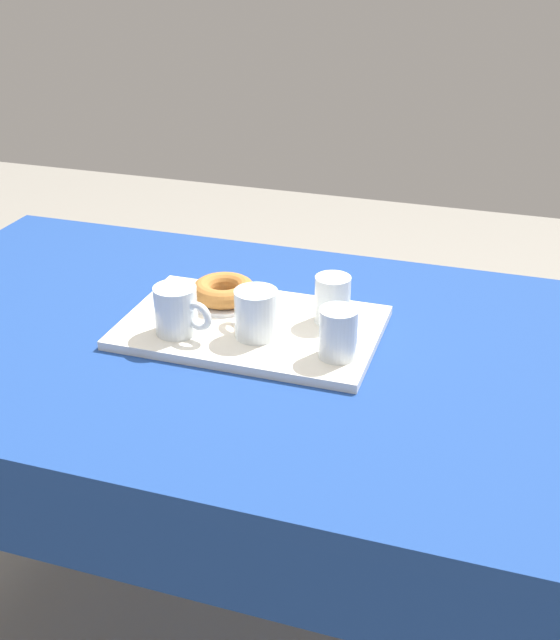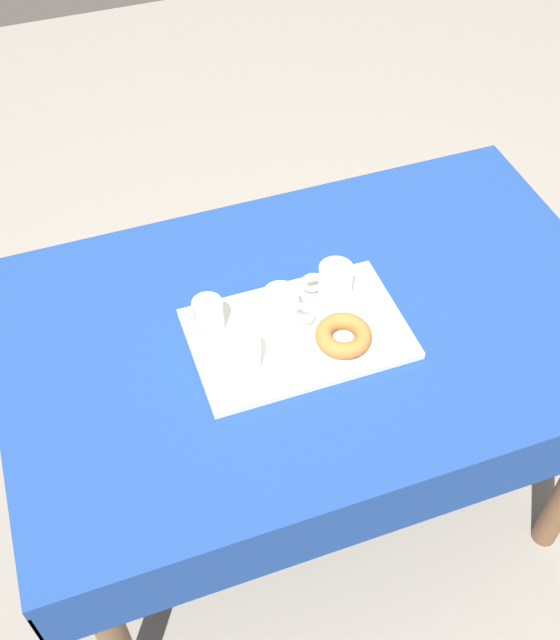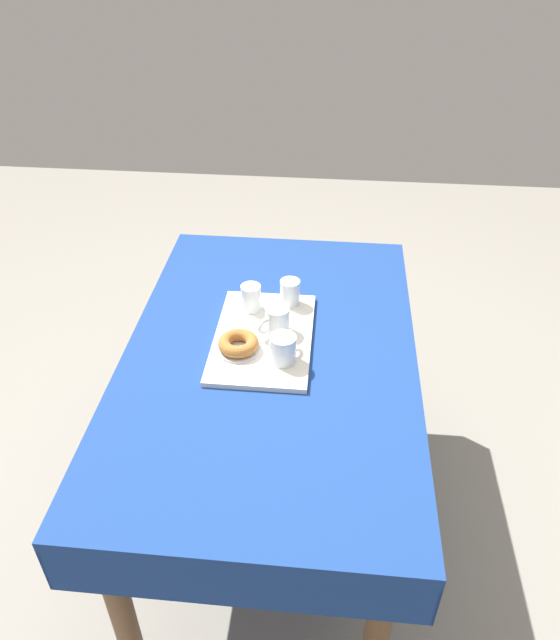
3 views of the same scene
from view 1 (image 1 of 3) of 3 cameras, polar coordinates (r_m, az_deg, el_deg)
dining_table at (r=1.43m, az=-4.30°, el=-4.94°), size 1.32×0.83×0.76m
serving_tray at (r=1.37m, az=-2.08°, el=-0.53°), size 0.44×0.28×0.02m
tea_mug_left at (r=1.31m, az=-1.77°, el=0.41°), size 0.09×0.09×0.08m
tea_mug_right at (r=1.33m, az=-7.40°, el=0.60°), size 0.11×0.07×0.08m
water_glass_near at (r=1.25m, az=4.19°, el=-1.14°), size 0.06×0.06×0.08m
water_glass_far at (r=1.36m, az=3.79°, el=1.39°), size 0.06×0.06×0.08m
donut_plate_left at (r=1.44m, az=-4.04°, el=1.38°), size 0.12×0.12×0.01m
sugar_donut_left at (r=1.43m, az=-4.06°, el=2.13°), size 0.11×0.11×0.03m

